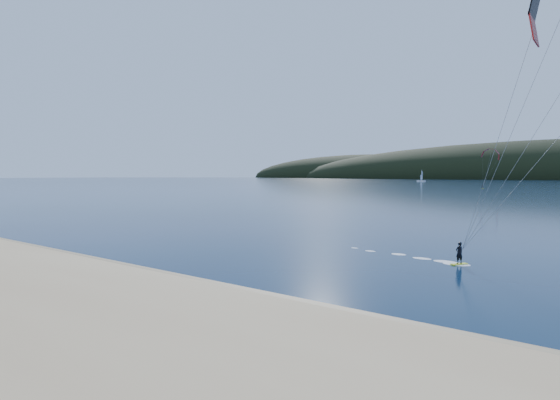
% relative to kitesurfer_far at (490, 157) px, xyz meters
% --- Properties ---
extents(ground, '(1800.00, 1800.00, 0.00)m').
position_rel_kitesurfer_far_xyz_m(ground, '(26.79, -205.62, -14.28)').
color(ground, '#071C33').
rests_on(ground, ground).
extents(wet_sand, '(220.00, 2.50, 0.10)m').
position_rel_kitesurfer_far_xyz_m(wet_sand, '(26.79, -201.12, -14.23)').
color(wet_sand, '#987D58').
rests_on(wet_sand, ground).
extents(kitesurfer_far, '(9.32, 8.56, 17.04)m').
position_rel_kitesurfer_far_xyz_m(kitesurfer_far, '(0.00, 0.00, 0.00)').
color(kitesurfer_far, '#D6E81B').
rests_on(kitesurfer_far, ground).
extents(sailboat, '(7.77, 5.03, 11.12)m').
position_rel_kitesurfer_far_xyz_m(sailboat, '(-99.78, 188.59, -13.46)').
color(sailboat, white).
rests_on(sailboat, ground).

